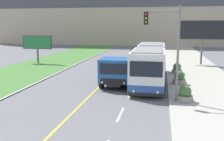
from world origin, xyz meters
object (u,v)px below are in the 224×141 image
Objects in this scene: billboard_large at (203,31)px; planter_round_third at (177,69)px; planter_round_second at (179,78)px; dump_truck at (118,71)px; city_bus at (150,64)px; planter_round_near at (185,94)px; billboard_small at (37,43)px; traffic_light_mast at (168,42)px; car_distant at (137,54)px.

planter_round_third is (-3.27, -6.79, -3.63)m from billboard_large.
billboard_large reaches higher than planter_round_third.
planter_round_third is at bearing 89.04° from planter_round_second.
city_bus is at bearing 34.56° from dump_truck.
dump_truck is 6.56× the size of planter_round_near.
city_bus reaches higher than planter_round_third.
billboard_small is (-20.60, -2.63, -1.56)m from billboard_large.
planter_round_second reaches higher than planter_round_third.
city_bus is 6.40m from planter_round_near.
planter_round_near is (17.30, -14.24, -2.08)m from billboard_small.
billboard_large reaches higher than planter_round_second.
planter_round_second is (5.03, 1.01, -0.64)m from dump_truck.
traffic_light_mast is 3.60m from planter_round_near.
dump_truck is 17.16m from car_distant.
dump_truck reaches higher than planter_round_near.
planter_round_second is at bearing -72.39° from car_distant.
traffic_light_mast is 1.59× the size of billboard_small.
dump_truck is 15.99m from billboard_small.
billboard_large is 5.09× the size of planter_round_second.
dump_truck reaches higher than car_distant.
traffic_light_mast is at bearing -41.47° from billboard_small.
planter_round_second is at bearing 77.37° from traffic_light_mast.
planter_round_second is (-3.35, -11.83, -3.60)m from billboard_large.
billboard_large is at bearing 62.22° from city_bus.
car_distant is 4.05× the size of planter_round_third.
car_distant is 0.69× the size of traffic_light_mast.
traffic_light_mast is at bearing -96.87° from planter_round_third.
dump_truck is at bearing -89.67° from car_distant.
car_distant is at bearing 153.06° from billboard_large.
dump_truck is at bearing -39.88° from billboard_small.
city_bus is 2.01× the size of billboard_large.
planter_round_third is at bearing 49.84° from dump_truck.
planter_round_second is at bearing 90.62° from planter_round_near.
billboard_large is at bearing 56.89° from dump_truck.
planter_round_third is (5.21, -11.10, -0.15)m from car_distant.
planter_round_near is (5.08, -4.03, -0.67)m from dump_truck.
car_distant is at bearing 90.33° from dump_truck.
billboard_small is at bearing 140.12° from dump_truck.
billboard_small reaches higher than planter_round_second.
planter_round_second is at bearing -16.31° from city_bus.
planter_round_second is at bearing 11.39° from dump_truck.
city_bus is 2.68× the size of car_distant.
dump_truck is 7.95m from planter_round_third.
billboard_large is (4.48, 16.88, 0.24)m from traffic_light_mast.
traffic_light_mast is 10.71m from planter_round_third.
planter_round_near is at bearing -38.44° from dump_truck.
car_distant is 1.10× the size of billboard_small.
city_bus is 17.04m from billboard_small.
planter_round_near is (5.18, -21.19, -0.15)m from car_distant.
dump_truck is 6.14× the size of planter_round_second.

